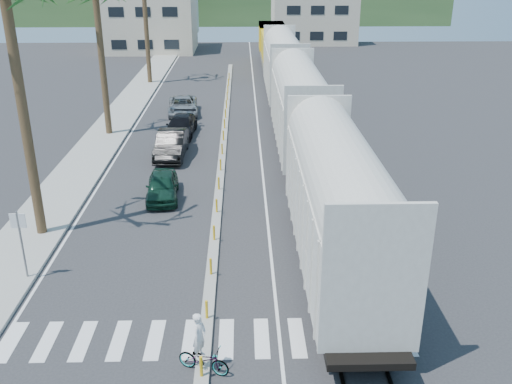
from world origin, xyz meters
TOP-DOWN VIEW (x-y plane):
  - ground at (0.00, 0.00)m, footprint 140.00×140.00m
  - sidewalk at (-8.50, 25.00)m, footprint 3.00×90.00m
  - rails at (5.00, 28.00)m, footprint 1.56×100.00m
  - median at (0.00, 19.96)m, footprint 0.45×60.00m
  - crosswalk at (0.00, -2.00)m, footprint 14.00×2.20m
  - lane_markings at (-2.15, 25.00)m, footprint 9.42×90.00m
  - freight_train at (5.00, 23.05)m, footprint 3.00×60.94m
  - street_sign at (-7.30, 2.00)m, footprint 0.60×0.08m
  - buildings at (-6.41, 71.66)m, footprint 38.00×27.00m
  - car_lead at (-2.95, 10.21)m, footprint 2.27×4.32m
  - car_second at (-3.23, 17.04)m, footprint 1.95×5.10m
  - car_third at (-3.09, 21.71)m, footprint 2.51×5.03m
  - car_rear at (-3.51, 27.76)m, footprint 3.18×5.43m
  - cyclist at (0.03, -3.61)m, footprint 1.75×2.10m

SIDE VIEW (x-z plane):
  - ground at x=0.00m, z-range 0.00..0.00m
  - lane_markings at x=-2.15m, z-range 0.00..0.01m
  - crosswalk at x=0.00m, z-range 0.00..0.01m
  - rails at x=5.00m, z-range 0.00..0.06m
  - sidewalk at x=-8.50m, z-range 0.00..0.15m
  - median at x=0.00m, z-range -0.34..0.51m
  - cyclist at x=0.03m, z-range -0.40..1.70m
  - car_lead at x=-2.95m, z-range 0.00..1.38m
  - car_third at x=-3.09m, z-range 0.00..1.40m
  - car_rear at x=-3.51m, z-range 0.00..1.40m
  - car_second at x=-3.23m, z-range 0.00..1.66m
  - street_sign at x=-7.30m, z-range 0.47..3.47m
  - freight_train at x=5.00m, z-range -0.02..5.83m
  - buildings at x=-6.41m, z-range -0.64..9.36m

